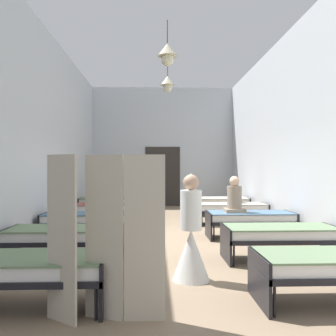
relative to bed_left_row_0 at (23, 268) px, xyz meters
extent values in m
cube|color=#8C755B|center=(1.80, 3.80, -0.49)|extent=(6.29, 13.80, 0.10)
cube|color=silver|center=(1.80, 10.50, 1.97)|extent=(6.09, 0.20, 4.82)
cube|color=silver|center=(-1.15, 3.80, 1.97)|extent=(0.20, 13.20, 4.82)
cube|color=silver|center=(4.74, 3.80, 1.97)|extent=(0.20, 13.20, 4.82)
cube|color=#2D2823|center=(1.80, 10.38, 0.76)|extent=(1.40, 0.06, 2.40)
cylinder|color=brown|center=(1.75, 3.80, 4.13)|extent=(0.02, 0.02, 0.50)
cone|color=beige|center=(1.75, 3.80, 3.72)|extent=(0.44, 0.44, 0.28)
sphere|color=beige|center=(1.75, 3.80, 3.50)|extent=(0.28, 0.28, 0.28)
cylinder|color=brown|center=(1.87, 6.88, 4.16)|extent=(0.02, 0.02, 0.43)
cone|color=beige|center=(1.87, 6.88, 3.80)|extent=(0.44, 0.44, 0.28)
sphere|color=beige|center=(1.87, 6.88, 3.58)|extent=(0.28, 0.28, 0.28)
cylinder|color=black|center=(0.87, -0.36, -0.27)|extent=(0.03, 0.03, 0.34)
cylinder|color=black|center=(0.87, 0.36, -0.27)|extent=(0.03, 0.03, 0.34)
cube|color=black|center=(0.00, 0.00, -0.06)|extent=(1.90, 0.84, 0.07)
cube|color=black|center=(0.93, 0.00, -0.15)|extent=(0.04, 0.84, 0.57)
cube|color=white|center=(0.00, 0.00, 0.04)|extent=(1.82, 0.78, 0.14)
cube|color=slate|center=(0.00, 0.00, 0.12)|extent=(1.86, 0.82, 0.02)
cylinder|color=black|center=(2.72, -0.36, -0.27)|extent=(0.03, 0.03, 0.34)
cylinder|color=black|center=(2.72, 0.36, -0.27)|extent=(0.03, 0.03, 0.34)
cube|color=black|center=(2.66, 0.00, -0.15)|extent=(0.04, 0.84, 0.57)
cylinder|color=black|center=(-0.87, 1.54, -0.27)|extent=(0.03, 0.03, 0.34)
cylinder|color=black|center=(-0.87, 2.26, -0.27)|extent=(0.03, 0.03, 0.34)
cylinder|color=black|center=(0.87, 1.54, -0.27)|extent=(0.03, 0.03, 0.34)
cylinder|color=black|center=(0.87, 2.26, -0.27)|extent=(0.03, 0.03, 0.34)
cube|color=black|center=(0.00, 1.90, -0.06)|extent=(1.90, 0.84, 0.07)
cube|color=black|center=(-0.93, 1.90, -0.15)|extent=(0.04, 0.84, 0.57)
cube|color=black|center=(0.93, 1.90, -0.15)|extent=(0.04, 0.84, 0.57)
cube|color=white|center=(0.00, 1.90, 0.04)|extent=(1.82, 0.78, 0.14)
cube|color=slate|center=(0.00, 1.90, 0.12)|extent=(1.86, 0.82, 0.02)
cylinder|color=black|center=(2.72, 1.54, -0.27)|extent=(0.03, 0.03, 0.34)
cylinder|color=black|center=(2.72, 2.26, -0.27)|extent=(0.03, 0.03, 0.34)
cylinder|color=black|center=(4.46, 2.26, -0.27)|extent=(0.03, 0.03, 0.34)
cube|color=black|center=(3.59, 1.90, -0.06)|extent=(1.90, 0.84, 0.07)
cube|color=black|center=(2.66, 1.90, -0.15)|extent=(0.04, 0.84, 0.57)
cube|color=black|center=(4.52, 1.90, -0.15)|extent=(0.04, 0.84, 0.57)
cube|color=white|center=(3.59, 1.90, 0.04)|extent=(1.82, 0.78, 0.14)
cube|color=slate|center=(3.59, 1.90, 0.12)|extent=(1.86, 0.82, 0.02)
cylinder|color=black|center=(-0.87, 3.44, -0.27)|extent=(0.03, 0.03, 0.34)
cylinder|color=black|center=(-0.87, 4.16, -0.27)|extent=(0.03, 0.03, 0.34)
cylinder|color=black|center=(0.87, 3.44, -0.27)|extent=(0.03, 0.03, 0.34)
cylinder|color=black|center=(0.87, 4.16, -0.27)|extent=(0.03, 0.03, 0.34)
cube|color=black|center=(0.00, 3.80, -0.06)|extent=(1.90, 0.84, 0.07)
cube|color=black|center=(-0.93, 3.80, -0.15)|extent=(0.04, 0.84, 0.57)
cube|color=black|center=(0.93, 3.80, -0.15)|extent=(0.04, 0.84, 0.57)
cube|color=white|center=(0.00, 3.80, 0.04)|extent=(1.82, 0.78, 0.14)
cube|color=slate|center=(0.00, 3.80, 0.12)|extent=(1.86, 0.82, 0.02)
cylinder|color=black|center=(2.72, 3.44, -0.27)|extent=(0.03, 0.03, 0.34)
cylinder|color=black|center=(2.72, 4.16, -0.27)|extent=(0.03, 0.03, 0.34)
cylinder|color=black|center=(4.46, 3.44, -0.27)|extent=(0.03, 0.03, 0.34)
cylinder|color=black|center=(4.46, 4.16, -0.27)|extent=(0.03, 0.03, 0.34)
cube|color=black|center=(3.59, 3.80, -0.06)|extent=(1.90, 0.84, 0.07)
cube|color=black|center=(2.66, 3.80, -0.15)|extent=(0.04, 0.84, 0.57)
cube|color=black|center=(4.52, 3.80, -0.15)|extent=(0.04, 0.84, 0.57)
cube|color=white|center=(3.59, 3.80, 0.04)|extent=(1.82, 0.78, 0.14)
cube|color=slate|center=(3.59, 3.80, 0.12)|extent=(1.86, 0.82, 0.02)
cylinder|color=black|center=(-0.87, 5.34, -0.27)|extent=(0.03, 0.03, 0.34)
cylinder|color=black|center=(-0.87, 6.06, -0.27)|extent=(0.03, 0.03, 0.34)
cylinder|color=black|center=(0.87, 5.34, -0.27)|extent=(0.03, 0.03, 0.34)
cylinder|color=black|center=(0.87, 6.06, -0.27)|extent=(0.03, 0.03, 0.34)
cube|color=black|center=(0.00, 5.70, -0.06)|extent=(1.90, 0.84, 0.07)
cube|color=black|center=(-0.93, 5.70, -0.15)|extent=(0.04, 0.84, 0.57)
cube|color=black|center=(0.93, 5.70, -0.15)|extent=(0.04, 0.84, 0.57)
cube|color=white|center=(0.00, 5.70, 0.04)|extent=(1.82, 0.78, 0.14)
cube|color=#8C4C47|center=(0.00, 5.70, 0.12)|extent=(1.86, 0.82, 0.02)
cylinder|color=black|center=(2.72, 5.34, -0.27)|extent=(0.03, 0.03, 0.34)
cylinder|color=black|center=(2.72, 6.06, -0.27)|extent=(0.03, 0.03, 0.34)
cylinder|color=black|center=(4.46, 5.34, -0.27)|extent=(0.03, 0.03, 0.34)
cylinder|color=black|center=(4.46, 6.06, -0.27)|extent=(0.03, 0.03, 0.34)
cube|color=black|center=(3.59, 5.70, -0.06)|extent=(1.90, 0.84, 0.07)
cube|color=black|center=(2.66, 5.70, -0.15)|extent=(0.04, 0.84, 0.57)
cube|color=black|center=(4.52, 5.70, -0.15)|extent=(0.04, 0.84, 0.57)
cube|color=white|center=(3.59, 5.70, 0.04)|extent=(1.82, 0.78, 0.14)
cube|color=#9E9E93|center=(3.59, 5.70, 0.12)|extent=(1.86, 0.82, 0.02)
cylinder|color=black|center=(-0.87, 7.24, -0.27)|extent=(0.03, 0.03, 0.34)
cylinder|color=black|center=(-0.87, 7.96, -0.27)|extent=(0.03, 0.03, 0.34)
cylinder|color=black|center=(0.87, 7.24, -0.27)|extent=(0.03, 0.03, 0.34)
cylinder|color=black|center=(0.87, 7.96, -0.27)|extent=(0.03, 0.03, 0.34)
cube|color=black|center=(0.00, 7.60, -0.06)|extent=(1.90, 0.84, 0.07)
cube|color=black|center=(-0.93, 7.60, -0.15)|extent=(0.04, 0.84, 0.57)
cube|color=black|center=(0.93, 7.60, -0.15)|extent=(0.04, 0.84, 0.57)
cube|color=silver|center=(0.00, 7.60, 0.04)|extent=(1.82, 0.78, 0.14)
cube|color=slate|center=(0.00, 7.60, 0.12)|extent=(1.86, 0.82, 0.02)
cylinder|color=black|center=(2.72, 7.24, -0.27)|extent=(0.03, 0.03, 0.34)
cylinder|color=black|center=(2.72, 7.96, -0.27)|extent=(0.03, 0.03, 0.34)
cylinder|color=black|center=(4.46, 7.24, -0.27)|extent=(0.03, 0.03, 0.34)
cylinder|color=black|center=(4.46, 7.96, -0.27)|extent=(0.03, 0.03, 0.34)
cube|color=black|center=(3.59, 7.60, -0.06)|extent=(1.90, 0.84, 0.07)
cube|color=black|center=(2.66, 7.60, -0.15)|extent=(0.04, 0.84, 0.57)
cube|color=black|center=(4.52, 7.60, -0.15)|extent=(0.04, 0.84, 0.57)
cube|color=silver|center=(3.59, 7.60, 0.04)|extent=(1.82, 0.78, 0.14)
cube|color=beige|center=(3.59, 7.60, 0.12)|extent=(1.86, 0.82, 0.02)
cone|color=white|center=(1.98, 0.90, -0.09)|extent=(0.52, 0.52, 0.70)
cylinder|color=white|center=(1.98, 0.90, 0.54)|extent=(0.30, 0.30, 0.55)
sphere|color=tan|center=(1.98, 0.90, 0.92)|extent=(0.22, 0.22, 0.22)
cone|color=white|center=(1.98, 0.90, 1.00)|extent=(0.18, 0.18, 0.10)
cylinder|color=slate|center=(0.35, 3.77, 0.43)|extent=(0.32, 0.32, 0.58)
cube|color=slate|center=(0.35, 3.77, 0.18)|extent=(0.44, 0.44, 0.08)
sphere|color=tan|center=(0.35, 3.77, 0.83)|extent=(0.22, 0.22, 0.22)
cylinder|color=gray|center=(3.24, 3.80, 0.43)|extent=(0.32, 0.32, 0.58)
cube|color=gray|center=(3.24, 3.80, 0.18)|extent=(0.44, 0.44, 0.08)
sphere|color=beige|center=(3.24, 3.80, 0.83)|extent=(0.22, 0.22, 0.22)
cube|color=#BCB29E|center=(0.53, -0.38, 0.41)|extent=(0.36, 0.27, 1.70)
cube|color=#BCB29E|center=(0.95, -0.32, 0.41)|extent=(0.41, 0.16, 1.70)
cube|color=#BCB29E|center=(1.37, -0.38, 0.41)|extent=(0.42, 0.04, 1.70)
camera|label=1|loc=(1.47, -4.02, 1.13)|focal=37.97mm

